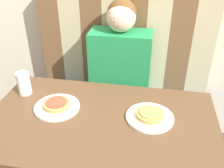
% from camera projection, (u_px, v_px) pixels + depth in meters
% --- Properties ---
extents(booth_seat, '(1.24, 0.47, 0.45)m').
position_uv_depth(booth_seat, '(119.00, 120.00, 1.95)').
color(booth_seat, navy).
rests_on(booth_seat, ground_plane).
extents(booth_backrest, '(1.24, 0.09, 0.69)m').
position_uv_depth(booth_backrest, '(124.00, 42.00, 1.82)').
color(booth_backrest, brown).
rests_on(booth_backrest, booth_seat).
extents(dining_table, '(1.08, 0.65, 0.73)m').
position_uv_depth(dining_table, '(100.00, 136.00, 1.20)').
color(dining_table, brown).
rests_on(dining_table, ground_plane).
extents(person, '(0.41, 0.22, 0.69)m').
position_uv_depth(person, '(121.00, 55.00, 1.67)').
color(person, '#1E8447').
rests_on(person, booth_seat).
extents(plate_left, '(0.22, 0.22, 0.01)m').
position_uv_depth(plate_left, '(57.00, 107.00, 1.23)').
color(plate_left, white).
rests_on(plate_left, dining_table).
extents(plate_right, '(0.22, 0.22, 0.01)m').
position_uv_depth(plate_right, '(150.00, 117.00, 1.16)').
color(plate_right, white).
rests_on(plate_right, dining_table).
extents(pizza_left, '(0.13, 0.13, 0.03)m').
position_uv_depth(pizza_left, '(57.00, 104.00, 1.22)').
color(pizza_left, '#C68E47').
rests_on(pizza_left, plate_left).
extents(pizza_right, '(0.13, 0.13, 0.03)m').
position_uv_depth(pizza_right, '(150.00, 114.00, 1.15)').
color(pizza_right, '#C68E47').
rests_on(pizza_right, plate_right).
extents(drinking_cup, '(0.07, 0.07, 0.12)m').
position_uv_depth(drinking_cup, '(24.00, 83.00, 1.32)').
color(drinking_cup, silver).
rests_on(drinking_cup, dining_table).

